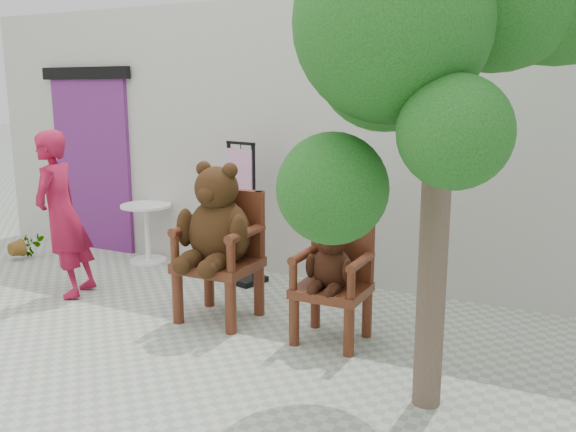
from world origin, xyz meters
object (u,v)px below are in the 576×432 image
object	(u,v)px
display_stand	(242,229)
stool_bucket	(327,233)
chair_big	(218,232)
cafe_table	(147,226)
chair_small	(334,271)
person	(62,215)

from	to	relation	value
display_stand	stool_bucket	world-z (taller)	display_stand
chair_big	stool_bucket	distance (m)	1.21
cafe_table	stool_bucket	xyz separation A→B (m)	(2.42, -0.18, 0.20)
stool_bucket	chair_small	bearing A→B (deg)	-64.32
person	cafe_table	size ratio (longest dim) A/B	2.35
chair_big	display_stand	bearing A→B (deg)	110.11
person	display_stand	xyz separation A→B (m)	(1.38, 1.17, -0.24)
chair_big	cafe_table	size ratio (longest dim) A/B	2.03
chair_big	display_stand	world-z (taller)	display_stand
chair_small	person	bearing A→B (deg)	-177.12
person	display_stand	world-z (taller)	person
chair_small	display_stand	size ratio (longest dim) A/B	0.66
chair_big	person	world-z (taller)	person
cafe_table	stool_bucket	distance (m)	2.43
stool_bucket	cafe_table	bearing A→B (deg)	175.77
chair_big	person	size ratio (longest dim) A/B	0.86
person	chair_big	bearing A→B (deg)	77.10
chair_small	person	distance (m)	2.87
chair_big	chair_small	distance (m)	1.12
chair_small	cafe_table	xyz separation A→B (m)	(-2.90, 1.19, -0.15)
chair_big	stool_bucket	xyz separation A→B (m)	(0.61, 1.02, -0.17)
person	cafe_table	xyz separation A→B (m)	(-0.05, 1.33, -0.39)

